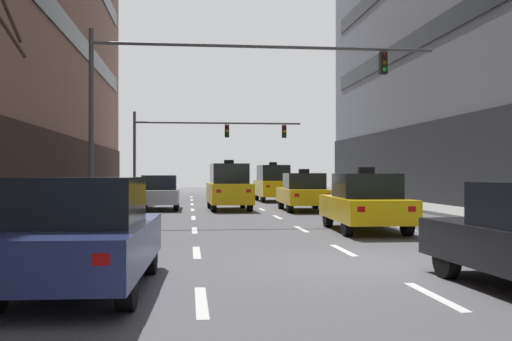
{
  "coord_description": "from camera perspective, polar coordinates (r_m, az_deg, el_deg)",
  "views": [
    {
      "loc": [
        -3.44,
        -11.06,
        1.74
      ],
      "look_at": [
        0.52,
        24.15,
        1.87
      ],
      "focal_mm": 41.81,
      "sensor_mm": 36.0,
      "label": 1
    }
  ],
  "objects": [
    {
      "name": "taxi_driving_5",
      "position": [
        36.25,
        1.64,
        -1.23
      ],
      "size": [
        2.0,
        4.58,
        2.39
      ],
      "color": "black",
      "rests_on": "ground"
    },
    {
      "name": "lane_stripe_l3_s9",
      "position": [
        38.68,
        3.58,
        -2.79
      ],
      "size": [
        0.16,
        2.0,
        0.01
      ],
      "primitive_type": "cube",
      "color": "silver",
      "rests_on": "ground"
    },
    {
      "name": "lane_stripe_l1_s7",
      "position": [
        28.11,
        -6.09,
        -3.76
      ],
      "size": [
        0.16,
        2.0,
        0.01
      ],
      "primitive_type": "cube",
      "color": "silver",
      "rests_on": "ground"
    },
    {
      "name": "lane_stripe_l2_s5",
      "position": [
        18.46,
        4.36,
        -5.61
      ],
      "size": [
        0.16,
        2.0,
        0.01
      ],
      "primitive_type": "cube",
      "color": "silver",
      "rests_on": "ground"
    },
    {
      "name": "lane_stripe_l2_s10",
      "position": [
        43.23,
        -1.86,
        -2.52
      ],
      "size": [
        0.16,
        2.0,
        0.01
      ],
      "primitive_type": "cube",
      "color": "silver",
      "rests_on": "ground"
    },
    {
      "name": "lane_stripe_l3_s10",
      "position": [
        43.61,
        2.44,
        -2.5
      ],
      "size": [
        0.16,
        2.0,
        0.01
      ],
      "primitive_type": "cube",
      "color": "silver",
      "rests_on": "ground"
    },
    {
      "name": "car_driving_6",
      "position": [
        28.49,
        -9.2,
        -2.11
      ],
      "size": [
        1.82,
        4.33,
        1.62
      ],
      "color": "black",
      "rests_on": "ground"
    },
    {
      "name": "car_driving_3",
      "position": [
        9.17,
        -16.17,
        -5.94
      ],
      "size": [
        2.05,
        4.54,
        1.68
      ],
      "color": "black",
      "rests_on": "ground"
    },
    {
      "name": "lane_stripe_l2_s7",
      "position": [
        28.32,
        0.57,
        -3.73
      ],
      "size": [
        0.16,
        2.0,
        0.01
      ],
      "primitive_type": "cube",
      "color": "silver",
      "rests_on": "ground"
    },
    {
      "name": "lane_stripe_l2_s8",
      "position": [
        33.28,
        -0.48,
        -3.21
      ],
      "size": [
        0.16,
        2.0,
        0.01
      ],
      "primitive_type": "cube",
      "color": "silver",
      "rests_on": "ground"
    },
    {
      "name": "lane_stripe_l3_s7",
      "position": [
        28.9,
        7.04,
        -3.66
      ],
      "size": [
        0.16,
        2.0,
        0.01
      ],
      "primitive_type": "cube",
      "color": "silver",
      "rests_on": "ground"
    },
    {
      "name": "lane_stripe_l3_s5",
      "position": [
        19.34,
        13.98,
        -5.36
      ],
      "size": [
        0.16,
        2.0,
        0.01
      ],
      "primitive_type": "cube",
      "color": "silver",
      "rests_on": "ground"
    },
    {
      "name": "lane_stripe_l1_s10",
      "position": [
        43.09,
        -6.2,
        -2.52
      ],
      "size": [
        0.16,
        2.0,
        0.01
      ],
      "primitive_type": "cube",
      "color": "silver",
      "rests_on": "ground"
    },
    {
      "name": "lane_stripe_l1_s5",
      "position": [
        18.14,
        -5.9,
        -5.71
      ],
      "size": [
        0.16,
        2.0,
        0.01
      ],
      "primitive_type": "cube",
      "color": "silver",
      "rests_on": "ground"
    },
    {
      "name": "lane_stripe_l2_s9",
      "position": [
        38.25,
        -1.26,
        -2.82
      ],
      "size": [
        0.16,
        2.0,
        0.01
      ],
      "primitive_type": "cube",
      "color": "silver",
      "rests_on": "ground"
    },
    {
      "name": "lane_stripe_l1_s6",
      "position": [
        23.12,
        -6.01,
        -4.52
      ],
      "size": [
        0.16,
        2.0,
        0.01
      ],
      "primitive_type": "cube",
      "color": "silver",
      "rests_on": "ground"
    },
    {
      "name": "lane_stripe_l1_s4",
      "position": [
        13.17,
        -5.7,
        -7.79
      ],
      "size": [
        0.16,
        2.0,
        0.01
      ],
      "primitive_type": "cube",
      "color": "silver",
      "rests_on": "ground"
    },
    {
      "name": "taxi_driving_2",
      "position": [
        27.91,
        -2.61,
        -1.58
      ],
      "size": [
        1.99,
        4.51,
        2.34
      ],
      "color": "black",
      "rests_on": "ground"
    },
    {
      "name": "traffic_signal_1",
      "position": [
        39.17,
        -5.52,
        3.19
      ],
      "size": [
        10.97,
        0.35,
        5.56
      ],
      "color": "#4C4C51",
      "rests_on": "sidewalk_left"
    },
    {
      "name": "lane_stripe_l3_s6",
      "position": [
        24.08,
        9.81,
        -4.35
      ],
      "size": [
        0.16,
        2.0,
        0.01
      ],
      "primitive_type": "cube",
      "color": "silver",
      "rests_on": "ground"
    },
    {
      "name": "taxi_driving_1",
      "position": [
        17.99,
        10.39,
        -3.06
      ],
      "size": [
        2.11,
        4.66,
        1.91
      ],
      "color": "black",
      "rests_on": "ground"
    },
    {
      "name": "traffic_signal_0",
      "position": [
        22.22,
        -4.89,
        8.27
      ],
      "size": [
        12.87,
        0.35,
        6.81
      ],
      "color": "#4C4C51",
      "rests_on": "sidewalk_left"
    },
    {
      "name": "lane_stripe_l1_s9",
      "position": [
        38.1,
        -6.17,
        -2.83
      ],
      "size": [
        0.16,
        2.0,
        0.01
      ],
      "primitive_type": "cube",
      "color": "silver",
      "rests_on": "ground"
    },
    {
      "name": "ground_plane",
      "position": [
        11.71,
        10.86,
        -8.77
      ],
      "size": [
        120.0,
        120.0,
        0.0
      ],
      "primitive_type": "plane",
      "color": "#515156"
    },
    {
      "name": "lane_stripe_l3_s8",
      "position": [
        33.78,
        5.06,
        -3.16
      ],
      "size": [
        0.16,
        2.0,
        0.01
      ],
      "primitive_type": "cube",
      "color": "silver",
      "rests_on": "ground"
    },
    {
      "name": "lane_stripe_l1_s8",
      "position": [
        33.1,
        -6.14,
        -3.22
      ],
      "size": [
        0.16,
        2.0,
        0.01
      ],
      "primitive_type": "cube",
      "color": "silver",
      "rests_on": "ground"
    },
    {
      "name": "taxi_driving_0",
      "position": [
        27.37,
        4.56,
        -2.08
      ],
      "size": [
        2.0,
        4.63,
        1.91
      ],
      "color": "black",
      "rests_on": "ground"
    },
    {
      "name": "lane_stripe_l3_s4",
      "position": [
        14.78,
        20.8,
        -6.95
      ],
      "size": [
        0.16,
        2.0,
        0.01
      ],
      "primitive_type": "cube",
      "color": "silver",
      "rests_on": "ground"
    },
    {
      "name": "lane_stripe_l1_s3",
      "position": [
        8.24,
        -5.25,
        -12.38
      ],
      "size": [
        0.16,
        2.0,
        0.01
      ],
      "primitive_type": "cube",
      "color": "silver",
      "rests_on": "ground"
    },
    {
      "name": "lane_stripe_l2_s3",
      "position": [
        8.93,
        16.7,
        -11.43
      ],
      "size": [
        0.16,
        2.0,
        0.01
      ],
      "primitive_type": "cube",
      "color": "silver",
      "rests_on": "ground"
    },
    {
      "name": "lane_stripe_l2_s4",
      "position": [
        13.61,
        8.34,
        -7.55
      ],
      "size": [
        0.16,
        2.0,
        0.01
      ],
      "primitive_type": "cube",
      "color": "silver",
      "rests_on": "ground"
    },
    {
      "name": "lane_stripe_l2_s6",
      "position": [
        23.38,
        2.06,
        -4.48
      ],
      "size": [
        0.16,
        2.0,
        0.01
      ],
      "primitive_type": "cube",
      "color": "silver",
      "rests_on": "ground"
    }
  ]
}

